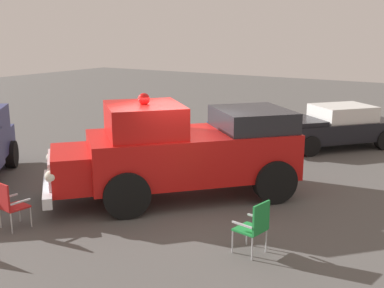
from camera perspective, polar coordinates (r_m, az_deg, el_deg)
The scene contains 7 objects.
ground_plane at distance 11.53m, azimuth -1.91°, elevation -6.88°, with size 60.00×60.00×0.00m, color #514F4C.
vintage_fire_truck at distance 11.55m, azimuth -1.12°, elevation -0.62°, with size 5.59×5.87×2.59m.
classic_hot_rod at distance 17.30m, azimuth 16.47°, elevation 2.05°, with size 4.20×4.54×1.46m.
lawn_chair_near_truck at distance 15.74m, azimuth 2.47°, elevation 0.92°, with size 0.67×0.67×1.02m.
lawn_chair_by_car at distance 8.83m, azimuth 7.55°, elevation -9.43°, with size 0.58×0.58×1.02m.
lawn_chair_spare at distance 10.50m, azimuth -20.98°, elevation -6.48°, with size 0.57×0.56×1.02m.
spectator_seated at distance 15.59m, azimuth 2.47°, elevation 1.20°, with size 0.58×0.64×1.29m.
Camera 1 is at (-6.13, 8.91, 4.01)m, focal length 44.84 mm.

